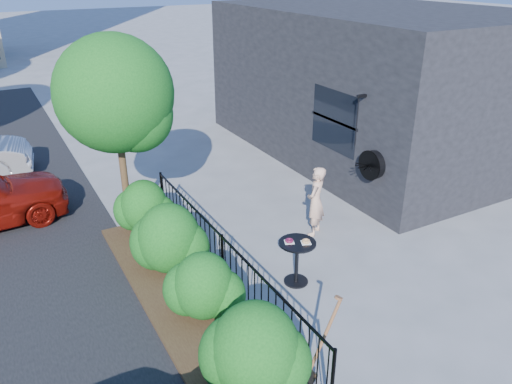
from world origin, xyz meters
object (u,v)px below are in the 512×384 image
patio_tree (119,101)px  cafe_table (297,255)px  woman (316,201)px  shovel (321,347)px

patio_tree → cafe_table: bearing=-58.0°
woman → shovel: size_ratio=1.10×
cafe_table → patio_tree: bearing=122.0°
cafe_table → shovel: (-0.98, -2.05, 0.03)m
cafe_table → shovel: size_ratio=0.64×
cafe_table → shovel: 2.27m
woman → shovel: bearing=19.0°
patio_tree → woman: bearing=-29.8°
cafe_table → woman: 1.82m
shovel → woman: bearing=55.9°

